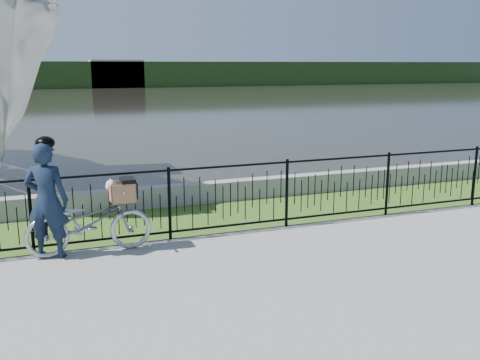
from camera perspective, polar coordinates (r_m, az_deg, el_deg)
name	(u,v)px	position (r m, az deg, el deg)	size (l,w,h in m)	color
ground	(270,266)	(7.35, 3.22, -9.17)	(120.00, 120.00, 0.00)	gray
grass_strip	(212,216)	(9.66, -2.99, -3.87)	(60.00, 2.00, 0.01)	#3C5F1D
water	(81,103)	(39.45, -16.59, 7.84)	(120.00, 120.00, 0.00)	#28281F
quay_wall	(197,193)	(10.54, -4.65, -1.42)	(60.00, 0.30, 0.40)	gray
fence	(230,198)	(8.59, -1.02, -1.94)	(14.00, 0.06, 1.15)	black
far_treeline	(62,75)	(66.32, -18.44, 10.61)	(120.00, 6.00, 3.00)	#25431A
far_building_right	(117,74)	(65.36, -13.04, 10.99)	(6.00, 3.00, 3.20)	#A29582
bicycle_rig	(90,221)	(7.99, -15.70, -4.25)	(1.77, 0.62, 1.09)	#A7AAB3
cyclist	(47,199)	(7.90, -19.93, -1.89)	(0.71, 0.60, 1.72)	#121E33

